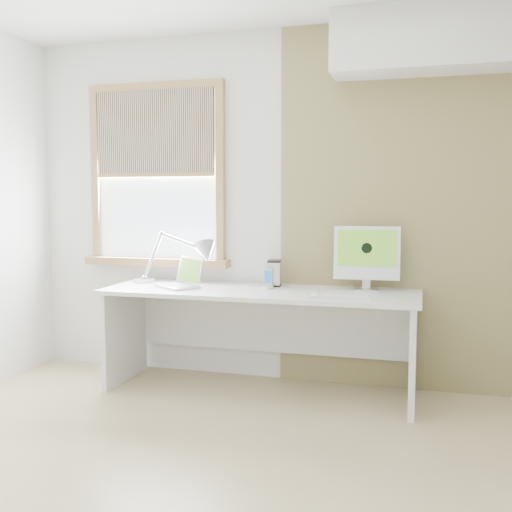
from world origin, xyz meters
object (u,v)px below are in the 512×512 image
(desk, at_px, (261,316))
(laptop, at_px, (182,279))
(external_drive, at_px, (274,273))
(imac, at_px, (367,254))
(desk_lamp, at_px, (194,256))

(desk, xyz_separation_m, laptop, (-0.57, -0.07, 0.25))
(external_drive, distance_m, imac, 0.69)
(laptop, xyz_separation_m, external_drive, (0.63, 0.23, 0.04))
(desk_lamp, xyz_separation_m, laptop, (0.00, -0.24, -0.15))
(desk_lamp, bearing_deg, external_drive, -0.99)
(external_drive, bearing_deg, desk_lamp, 179.01)
(external_drive, xyz_separation_m, imac, (0.67, -0.03, 0.16))
(desk_lamp, xyz_separation_m, external_drive, (0.63, -0.01, -0.11))
(desk_lamp, relative_size, laptop, 1.80)
(external_drive, relative_size, imac, 0.41)
(desk, relative_size, imac, 4.82)
(external_drive, bearing_deg, laptop, -159.52)
(laptop, relative_size, imac, 0.86)
(desk_lamp, bearing_deg, imac, -1.60)
(desk, height_order, laptop, laptop)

